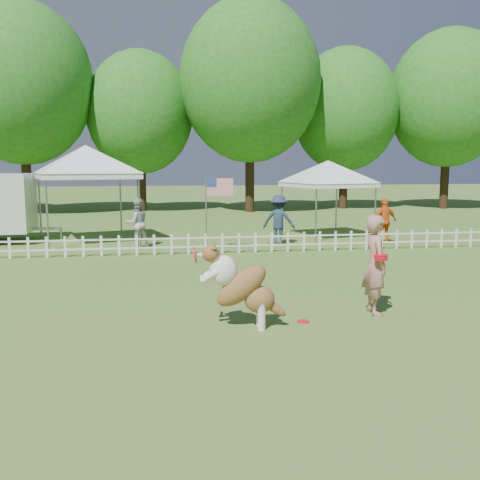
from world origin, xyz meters
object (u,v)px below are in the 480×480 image
Objects in this scene: flag_pole at (206,214)px; spectator_a at (137,223)px; handler at (375,265)px; frisbee_on_turf at (303,321)px; canopy_tent_left at (87,195)px; dog at (243,286)px; canopy_tent_right at (327,200)px; spectator_b at (279,220)px; spectator_c at (385,221)px.

flag_pole reaches higher than spectator_a.
flag_pole reaches higher than handler.
frisbee_on_turf is 0.06× the size of canopy_tent_left.
canopy_tent_right is (4.74, 10.35, 0.66)m from dog.
spectator_b reaches higher than frisbee_on_turf.
canopy_tent_left reaches higher than frisbee_on_turf.
spectator_a is at bearing -57.76° from canopy_tent_left.
spectator_a is (-6.71, -1.43, -0.57)m from canopy_tent_right.
canopy_tent_right reaches higher than spectator_c.
canopy_tent_left is (-3.67, 10.44, 0.91)m from dog.
spectator_a is (-1.97, 8.91, 0.09)m from dog.
flag_pole is at bearing 43.75° from spectator_b.
canopy_tent_right is at bearing 70.07° from frisbee_on_turf.
frisbee_on_turf is (1.05, 0.17, -0.68)m from dog.
flag_pole reaches higher than dog.
canopy_tent_right is at bearing 70.84° from dog.
spectator_b is at bearing 79.84° from frisbee_on_turf.
flag_pole is 2.40m from spectator_a.
spectator_b is 1.08× the size of spectator_c.
handler is at bearing 16.93° from dog.
frisbee_on_turf is 0.13× the size of spectator_a.
frisbee_on_turf is at bearing 14.53° from dog.
spectator_b is (-2.16, -1.62, -0.53)m from canopy_tent_right.
dog reaches higher than frisbee_on_turf.
dog is 0.61× the size of flag_pole.
flag_pole is (-2.31, 7.30, 0.26)m from handler.
canopy_tent_left is at bearing 158.23° from flag_pole.
spectator_b is 3.54m from spectator_c.
spectator_a is 4.56m from spectator_b.
spectator_b is at bearing -18.32° from spectator_c.
spectator_a is 1.02× the size of spectator_c.
canopy_tent_left is 1.94× the size of spectator_b.
flag_pole reaches higher than frisbee_on_turf.
spectator_a reaches higher than dog.
canopy_tent_right reaches higher than spectator_a.
frisbee_on_turf is at bearing -124.80° from canopy_tent_right.
canopy_tent_right is 2.75m from spectator_b.
spectator_b is (6.25, -1.71, -0.78)m from canopy_tent_left.
handler is 1.66m from frisbee_on_turf.
frisbee_on_turf is 9.72m from spectator_c.
flag_pole is at bearing -50.66° from canopy_tent_left.
spectator_a is (1.69, -1.53, -0.82)m from canopy_tent_left.
flag_pole is (-4.62, -2.56, -0.22)m from canopy_tent_right.
canopy_tent_left is 8.41m from canopy_tent_right.
handler reaches higher than frisbee_on_turf.
dog is at bearing 40.53° from spectator_c.
spectator_c is at bearing -27.31° from canopy_tent_left.
canopy_tent_left is (-4.72, 10.27, 1.59)m from frisbee_on_turf.
spectator_a is (-3.02, 8.75, 0.77)m from frisbee_on_turf.
spectator_a is 8.10m from spectator_c.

